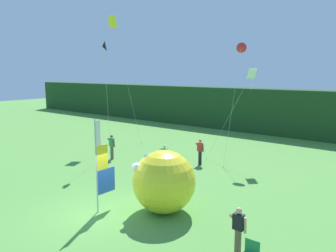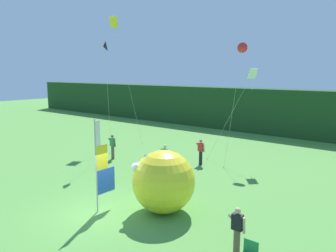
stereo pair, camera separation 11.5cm
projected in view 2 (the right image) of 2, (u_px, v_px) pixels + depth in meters
ground_plane at (102, 212)px, 14.17m from camera, size 120.00×120.00×0.00m
distant_treeline at (289, 113)px, 31.02m from camera, size 80.00×2.40×4.37m
banner_flag at (102, 167)px, 14.11m from camera, size 0.06×1.03×4.05m
person_near_banner at (237, 230)px, 10.72m from camera, size 0.55×0.48×1.62m
person_mid_field at (113, 146)px, 22.74m from camera, size 0.55×0.48×1.70m
person_far_left at (165, 157)px, 19.87m from camera, size 0.55×0.48×1.64m
person_far_right at (201, 151)px, 21.34m from camera, size 0.55×0.48×1.68m
inflatable_balloon at (163, 181)px, 13.98m from camera, size 2.70×2.70×2.70m
kite_black_delta_0 at (105, 47)px, 22.03m from camera, size 1.51×1.66×8.02m
kite_red_delta_1 at (242, 48)px, 22.02m from camera, size 0.90×3.16×7.94m
kite_white_diamond_2 at (250, 79)px, 21.70m from camera, size 2.70×2.05×6.20m
kite_yellow_diamond_3 at (115, 29)px, 27.77m from camera, size 3.45×0.66×10.62m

